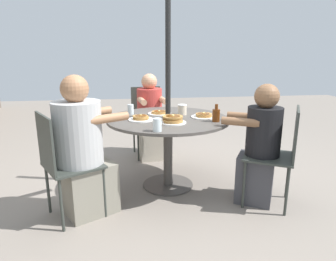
{
  "coord_description": "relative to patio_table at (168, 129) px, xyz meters",
  "views": [
    {
      "loc": [
        -2.88,
        0.38,
        1.37
      ],
      "look_at": [
        0.0,
        0.0,
        0.6
      ],
      "focal_mm": 32.0,
      "sensor_mm": 36.0,
      "label": 1
    }
  ],
  "objects": [
    {
      "name": "diner_south",
      "position": [
        -0.44,
        0.78,
        -0.07
      ],
      "size": [
        0.58,
        0.64,
        1.19
      ],
      "rotation": [
        0.0,
        0.0,
        -2.63
      ],
      "color": "gray",
      "rests_on": "ground"
    },
    {
      "name": "drinking_glass_b",
      "position": [
        -0.5,
        0.16,
        0.18
      ],
      "size": [
        0.07,
        0.07,
        0.11
      ],
      "primitive_type": "cylinder",
      "color": "silver",
      "rests_on": "patio_table"
    },
    {
      "name": "ground_plane",
      "position": [
        0.0,
        0.0,
        -0.61
      ],
      "size": [
        12.0,
        12.0,
        0.0
      ],
      "primitive_type": "plane",
      "color": "gray"
    },
    {
      "name": "pancake_plate_d",
      "position": [
        -0.03,
        -0.36,
        0.14
      ],
      "size": [
        0.25,
        0.25,
        0.05
      ],
      "color": "white",
      "rests_on": "patio_table"
    },
    {
      "name": "pancake_plate_b",
      "position": [
        -0.07,
        0.27,
        0.14
      ],
      "size": [
        0.25,
        0.25,
        0.06
      ],
      "color": "white",
      "rests_on": "patio_table"
    },
    {
      "name": "patio_chair_east",
      "position": [
        1.06,
        0.14,
        -0.09
      ],
      "size": [
        0.47,
        0.47,
        0.91
      ],
      "rotation": [
        0.0,
        0.0,
        -4.58
      ],
      "color": "#333833",
      "rests_on": "ground"
    },
    {
      "name": "patio_chair_south",
      "position": [
        -0.52,
        0.93,
        -0.09
      ],
      "size": [
        0.57,
        0.57,
        0.91
      ],
      "rotation": [
        0.0,
        0.0,
        -2.63
      ],
      "color": "#333833",
      "rests_on": "ground"
    },
    {
      "name": "patio_table",
      "position": [
        0.0,
        0.0,
        0.0
      ],
      "size": [
        1.21,
        1.21,
        0.73
      ],
      "color": "#4C4742",
      "rests_on": "ground"
    },
    {
      "name": "diner_north",
      "position": [
        -0.44,
        -0.78,
        -0.09
      ],
      "size": [
        0.49,
        0.56,
        1.1
      ],
      "rotation": [
        0.0,
        0.0,
        -0.52
      ],
      "color": "#3D3D42",
      "rests_on": "ground"
    },
    {
      "name": "diner_east",
      "position": [
        0.89,
        0.11,
        -0.1
      ],
      "size": [
        0.5,
        0.37,
        1.1
      ],
      "rotation": [
        0.0,
        0.0,
        -4.58
      ],
      "color": "beige",
      "rests_on": "ground"
    },
    {
      "name": "patio_chair_north",
      "position": [
        -0.53,
        -0.93,
        -0.09
      ],
      "size": [
        0.57,
        0.57,
        0.91
      ],
      "rotation": [
        0.0,
        0.0,
        -0.52
      ],
      "color": "#333833",
      "rests_on": "ground"
    },
    {
      "name": "drinking_glass_a",
      "position": [
        0.23,
        0.37,
        0.17
      ],
      "size": [
        0.06,
        0.06,
        0.1
      ],
      "primitive_type": "cylinder",
      "color": "silver",
      "rests_on": "patio_table"
    },
    {
      "name": "pancake_plate_c",
      "position": [
        0.19,
        0.06,
        0.13
      ],
      "size": [
        0.25,
        0.25,
        0.04
      ],
      "color": "white",
      "rests_on": "patio_table"
    },
    {
      "name": "umbrella_pole",
      "position": [
        0.0,
        0.0,
        0.45
      ],
      "size": [
        0.05,
        0.05,
        2.11
      ],
      "primitive_type": "cylinder",
      "color": "black",
      "rests_on": "ground"
    },
    {
      "name": "syrup_bottle",
      "position": [
        -0.22,
        -0.43,
        0.18
      ],
      "size": [
        0.1,
        0.07,
        0.17
      ],
      "color": "#602D0F",
      "rests_on": "patio_table"
    },
    {
      "name": "pancake_plate_a",
      "position": [
        -0.23,
        -0.02,
        0.15
      ],
      "size": [
        0.25,
        0.25,
        0.08
      ],
      "color": "white",
      "rests_on": "patio_table"
    },
    {
      "name": "coffee_cup",
      "position": [
        0.13,
        -0.17,
        0.17
      ],
      "size": [
        0.09,
        0.09,
        0.11
      ],
      "color": "beige",
      "rests_on": "patio_table"
    }
  ]
}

